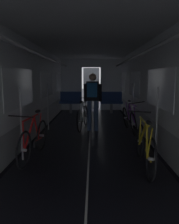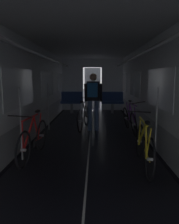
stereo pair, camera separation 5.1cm
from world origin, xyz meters
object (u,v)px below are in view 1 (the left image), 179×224
at_px(bicycle_purple, 129,119).
at_px(bicycle_red, 34,139).
at_px(bicycle_yellow, 145,146).
at_px(bench_seat_far_left, 71,100).
at_px(bench_seat_far_right, 111,100).
at_px(bicycle_silver_in_aisle, 83,117).
at_px(person_cyclist_aisle, 93,97).

height_order(bicycle_purple, bicycle_red, bicycle_purple).
distance_m(bicycle_yellow, bicycle_red, 2.10).
distance_m(bench_seat_far_left, bench_seat_far_right, 1.80).
relative_size(bench_seat_far_left, bicycle_silver_in_aisle, 0.58).
bearing_deg(bicycle_silver_in_aisle, bench_seat_far_right, 70.87).
bearing_deg(bench_seat_far_left, bicycle_yellow, -73.37).
bearing_deg(bicycle_silver_in_aisle, person_cyclist_aisle, -41.40).
bearing_deg(bicycle_red, bench_seat_far_left, 88.41).
bearing_deg(bench_seat_far_right, person_cyclist_aisle, -103.23).
height_order(bench_seat_far_left, bicycle_silver_in_aisle, bench_seat_far_left).
xyz_separation_m(bench_seat_far_right, bicycle_yellow, (0.09, -6.32, -0.18)).
height_order(bench_seat_far_right, person_cyclist_aisle, person_cyclist_aisle).
bearing_deg(bench_seat_far_right, bicycle_red, -108.43).
height_order(bicycle_red, person_cyclist_aisle, person_cyclist_aisle).
relative_size(bicycle_red, bicycle_silver_in_aisle, 1.00).
distance_m(bench_seat_far_left, bicycle_yellow, 6.60).
distance_m(bicycle_red, bicycle_silver_in_aisle, 2.78).
bearing_deg(bicycle_yellow, bicycle_silver_in_aisle, 111.52).
distance_m(bicycle_purple, person_cyclist_aisle, 1.25).
distance_m(bench_seat_far_right, bicycle_yellow, 6.33).
bearing_deg(bicycle_red, bicycle_silver_in_aisle, 72.45).
distance_m(bicycle_purple, bicycle_red, 3.16).
bearing_deg(bicycle_silver_in_aisle, bicycle_yellow, -68.48).
xyz_separation_m(bicycle_purple, bicycle_silver_in_aisle, (-1.37, 0.39, 0.00)).
bearing_deg(bicycle_red, person_cyclist_aisle, 64.48).
bearing_deg(person_cyclist_aisle, bicycle_purple, -6.83).
bearing_deg(bench_seat_far_left, bicycle_silver_in_aisle, -78.25).
distance_m(bench_seat_far_right, bicycle_silver_in_aisle, 3.44).
xyz_separation_m(bench_seat_far_right, person_cyclist_aisle, (-0.82, -3.51, 0.45)).
height_order(bench_seat_far_left, bicycle_purple, bicycle_purple).
xyz_separation_m(bicycle_red, bicycle_silver_in_aisle, (0.84, 2.65, 0.00)).
bearing_deg(bicycle_silver_in_aisle, bench_seat_far_left, 101.75).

